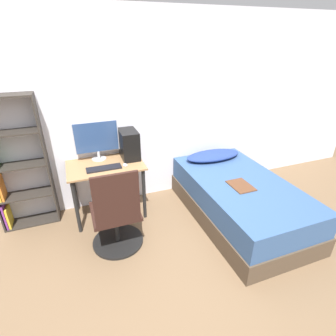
{
  "coord_description": "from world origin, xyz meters",
  "views": [
    {
      "loc": [
        -0.77,
        -1.87,
        2.14
      ],
      "look_at": [
        0.21,
        0.73,
        0.75
      ],
      "focal_mm": 28.0,
      "sensor_mm": 36.0,
      "label": 1
    }
  ],
  "objects_px": {
    "monitor": "(97,139)",
    "pc_tower": "(129,144)",
    "keyboard": "(104,168)",
    "office_chair": "(117,219)",
    "bed": "(239,200)",
    "bookshelf": "(9,166)"
  },
  "relations": [
    {
      "from": "pc_tower",
      "to": "monitor",
      "type": "bearing_deg",
      "value": 166.45
    },
    {
      "from": "bookshelf",
      "to": "office_chair",
      "type": "relative_size",
      "value": 1.6
    },
    {
      "from": "bookshelf",
      "to": "keyboard",
      "type": "relative_size",
      "value": 3.92
    },
    {
      "from": "monitor",
      "to": "keyboard",
      "type": "xyz_separation_m",
      "value": [
        0.02,
        -0.31,
        -0.27
      ]
    },
    {
      "from": "bookshelf",
      "to": "bed",
      "type": "relative_size",
      "value": 0.83
    },
    {
      "from": "bookshelf",
      "to": "pc_tower",
      "type": "height_order",
      "value": "bookshelf"
    },
    {
      "from": "bookshelf",
      "to": "bed",
      "type": "distance_m",
      "value": 2.81
    },
    {
      "from": "bookshelf",
      "to": "monitor",
      "type": "height_order",
      "value": "bookshelf"
    },
    {
      "from": "bookshelf",
      "to": "office_chair",
      "type": "distance_m",
      "value": 1.42
    },
    {
      "from": "keyboard",
      "to": "pc_tower",
      "type": "distance_m",
      "value": 0.46
    },
    {
      "from": "office_chair",
      "to": "monitor",
      "type": "xyz_separation_m",
      "value": [
        -0.03,
        0.86,
        0.63
      ]
    },
    {
      "from": "office_chair",
      "to": "bed",
      "type": "xyz_separation_m",
      "value": [
        1.57,
        -0.01,
        -0.11
      ]
    },
    {
      "from": "bookshelf",
      "to": "office_chair",
      "type": "height_order",
      "value": "bookshelf"
    },
    {
      "from": "keyboard",
      "to": "pc_tower",
      "type": "relative_size",
      "value": 1.13
    },
    {
      "from": "keyboard",
      "to": "bookshelf",
      "type": "bearing_deg",
      "value": 164.23
    },
    {
      "from": "bookshelf",
      "to": "monitor",
      "type": "distance_m",
      "value": 1.03
    },
    {
      "from": "bookshelf",
      "to": "keyboard",
      "type": "xyz_separation_m",
      "value": [
        1.03,
        -0.29,
        -0.08
      ]
    },
    {
      "from": "bed",
      "to": "pc_tower",
      "type": "relative_size",
      "value": 5.33
    },
    {
      "from": "bookshelf",
      "to": "monitor",
      "type": "xyz_separation_m",
      "value": [
        1.02,
        0.02,
        0.19
      ]
    },
    {
      "from": "bookshelf",
      "to": "office_chair",
      "type": "bearing_deg",
      "value": -38.78
    },
    {
      "from": "office_chair",
      "to": "bed",
      "type": "height_order",
      "value": "office_chair"
    },
    {
      "from": "monitor",
      "to": "pc_tower",
      "type": "relative_size",
      "value": 1.5
    }
  ]
}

